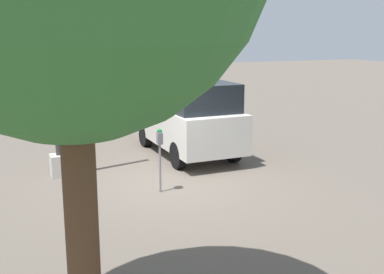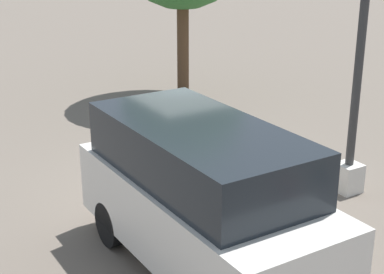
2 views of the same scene
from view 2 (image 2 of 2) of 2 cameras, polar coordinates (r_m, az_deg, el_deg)
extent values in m
plane|color=#60564C|center=(11.43, 0.28, -4.53)|extent=(80.00, 80.00, 0.00)
cylinder|color=gray|center=(11.65, 0.93, -1.08)|extent=(0.05, 0.05, 1.11)
cube|color=slate|center=(11.42, 0.95, 2.14)|extent=(0.21, 0.13, 0.26)
sphere|color=#14662D|center=(11.38, 0.95, 2.87)|extent=(0.11, 0.11, 0.11)
cube|color=beige|center=(11.38, 14.87, -3.83)|extent=(0.44, 0.44, 0.55)
cylinder|color=#2D2D2D|center=(10.56, 16.38, 12.04)|extent=(0.15, 0.15, 5.75)
cube|color=beige|center=(8.29, 1.07, -7.56)|extent=(4.45, 1.90, 1.07)
cube|color=black|center=(8.00, 0.68, -1.40)|extent=(3.56, 1.74, 0.77)
cylinder|color=black|center=(9.96, 0.68, -6.09)|extent=(0.72, 0.23, 0.72)
cylinder|color=black|center=(9.28, -7.90, -8.33)|extent=(0.72, 0.23, 0.72)
cylinder|color=#513823|center=(16.97, -0.88, 9.00)|extent=(0.34, 0.34, 3.07)
camera|label=1|loc=(21.12, -5.71, 16.49)|focal=45.00mm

